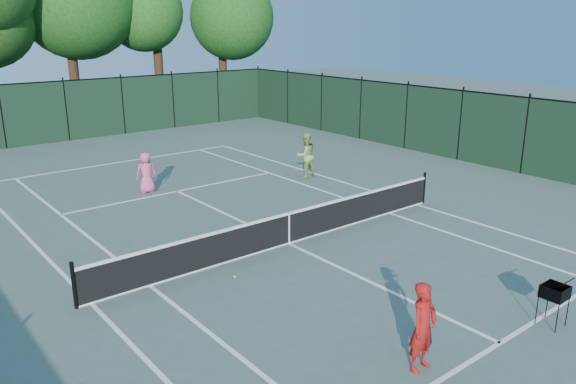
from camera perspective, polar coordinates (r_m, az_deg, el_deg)
ground at (r=15.48m, az=0.08°, el=-5.26°), size 90.00×90.00×0.00m
sideline_doubles_left at (r=13.07m, az=-19.35°, el=-10.63°), size 0.10×23.77×0.01m
sideline_doubles_right at (r=19.19m, az=12.95°, el=-1.26°), size 0.10×23.77×0.01m
sideline_singles_left at (r=13.51m, az=-13.84°, el=-9.22°), size 0.10×23.77×0.01m
sideline_singles_right at (r=18.18m, az=10.25°, el=-2.11°), size 0.10×23.77×0.01m
baseline_far at (r=25.42m, az=-16.99°, el=2.87°), size 10.97×0.10×0.01m
service_line_near at (r=11.73m, az=20.74°, el=-14.14°), size 8.23×0.10×0.01m
service_line_far at (r=20.58m, az=-11.16°, el=0.09°), size 8.23×0.10×0.01m
center_service_line at (r=15.48m, az=0.08°, el=-5.25°), size 0.10×12.80×0.01m
tennis_net at (r=15.30m, az=0.08°, el=-3.61°), size 11.69×0.09×1.06m
fence_far at (r=30.83m, az=-21.59°, el=7.62°), size 24.00×0.05×3.00m
fence_right at (r=24.17m, az=22.94°, el=5.21°), size 0.05×36.00×3.00m
coach at (r=10.17m, az=13.58°, el=-13.17°), size 0.88×0.66×1.63m
player_pink at (r=20.50m, az=-14.19°, el=1.94°), size 0.81×0.63×1.47m
player_green at (r=21.81m, az=1.78°, el=3.76°), size 0.92×0.75×1.77m
ball_hopper at (r=12.41m, az=25.47°, el=-9.17°), size 0.46×0.46×0.87m
loose_ball_midcourt at (r=13.55m, az=-5.41°, el=-8.54°), size 0.07×0.07×0.07m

